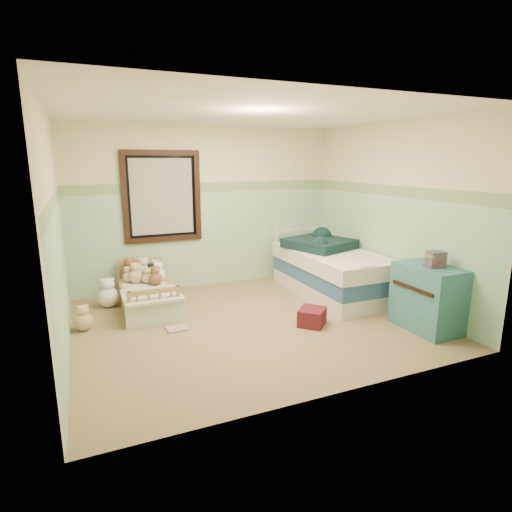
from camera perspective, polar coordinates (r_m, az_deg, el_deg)
name	(u,v)px	position (r m, az deg, el deg)	size (l,w,h in m)	color
floor	(251,323)	(5.25, -0.67, -9.19)	(4.20, 3.60, 0.02)	#82694B
ceiling	(251,111)	(4.90, -0.75, 19.28)	(4.20, 3.60, 0.02)	white
wall_back	(207,208)	(6.61, -6.75, 6.60)	(4.20, 0.04, 2.50)	beige
wall_front	(338,254)	(3.36, 11.17, 0.33)	(4.20, 0.04, 2.50)	beige
wall_left	(55,235)	(4.56, -25.91, 2.56)	(0.04, 3.60, 2.50)	beige
wall_right	(391,214)	(6.04, 18.11, 5.46)	(0.04, 3.60, 2.50)	beige
wainscot_mint	(208,239)	(6.67, -6.60, 2.31)	(4.20, 0.01, 1.50)	#90BF9C
border_strip	(207,187)	(6.56, -6.79, 9.40)	(4.20, 0.01, 0.15)	#36673E
window_frame	(162,197)	(6.39, -12.78, 7.96)	(1.16, 0.06, 1.36)	black
window_blinds	(162,197)	(6.39, -12.80, 7.96)	(0.92, 0.01, 1.12)	#B9B9B2
toddler_bed_frame	(147,302)	(5.91, -14.71, -6.11)	(0.66, 1.31, 0.17)	#955E38
toddler_mattress	(147,292)	(5.86, -14.79, -4.78)	(0.60, 1.25, 0.12)	white
patchwork_quilt	(152,295)	(5.45, -14.18, -5.25)	(0.71, 0.66, 0.03)	#8DB1DD
plush_bed_brown	(130,272)	(6.28, -16.93, -2.14)	(0.22, 0.22, 0.22)	brown
plush_bed_white	(144,271)	(6.30, -15.12, -2.03)	(0.20, 0.20, 0.20)	silver
plush_bed_tan	(136,276)	(6.07, -16.21, -2.68)	(0.20, 0.20, 0.20)	#D1B280
plush_bed_dark	(152,275)	(6.10, -14.07, -2.57)	(0.18, 0.18, 0.18)	black
plush_floor_cream	(108,297)	(6.08, -19.64, -5.34)	(0.28, 0.28, 0.28)	white
plush_floor_tan	(84,322)	(5.38, -22.63, -8.33)	(0.22, 0.22, 0.22)	#D1B280
twin_bed_frame	(331,287)	(6.38, 10.31, -4.21)	(0.98, 1.97, 0.22)	white
twin_boxspring	(332,273)	(6.32, 10.39, -2.31)	(0.98, 1.97, 0.22)	navy
twin_mattress	(332,259)	(6.27, 10.48, -0.37)	(1.02, 2.01, 0.22)	white
teal_blanket	(319,244)	(6.45, 8.70, 1.71)	(0.84, 0.89, 0.14)	black
dresser	(428,298)	(5.33, 22.55, -5.33)	(0.49, 0.78, 0.78)	#295F66
book_stack	(436,259)	(5.17, 23.49, -0.42)	(0.19, 0.15, 0.19)	brown
red_pillow	(312,317)	(5.18, 7.72, -8.30)	(0.33, 0.29, 0.21)	maroon
floor_book	(177,328)	(5.12, -10.76, -9.77)	(0.26, 0.20, 0.02)	orange
extra_plush_0	(148,278)	(6.02, -14.68, -2.95)	(0.15, 0.15, 0.15)	#D1B280
extra_plush_1	(128,277)	(6.15, -17.18, -2.75)	(0.16, 0.16, 0.16)	#D1B280
extra_plush_2	(139,273)	(6.29, -15.79, -2.29)	(0.16, 0.16, 0.16)	white
extra_plush_3	(156,279)	(5.90, -13.62, -3.07)	(0.18, 0.18, 0.18)	brown
extra_plush_4	(156,272)	(6.21, -13.59, -2.18)	(0.20, 0.20, 0.20)	#D1B280
extra_plush_5	(159,275)	(6.06, -13.25, -2.55)	(0.19, 0.19, 0.19)	white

